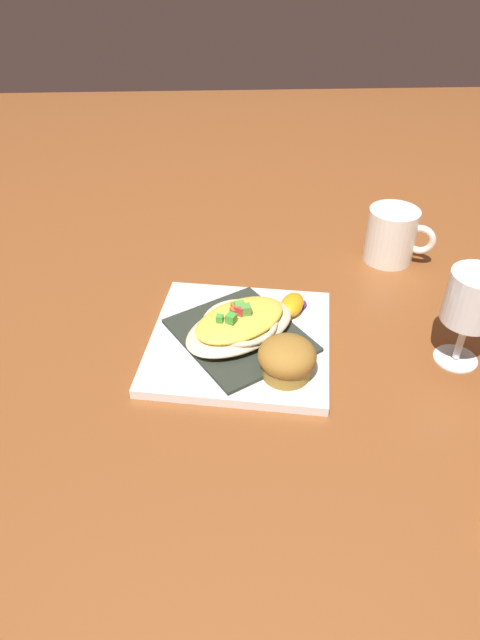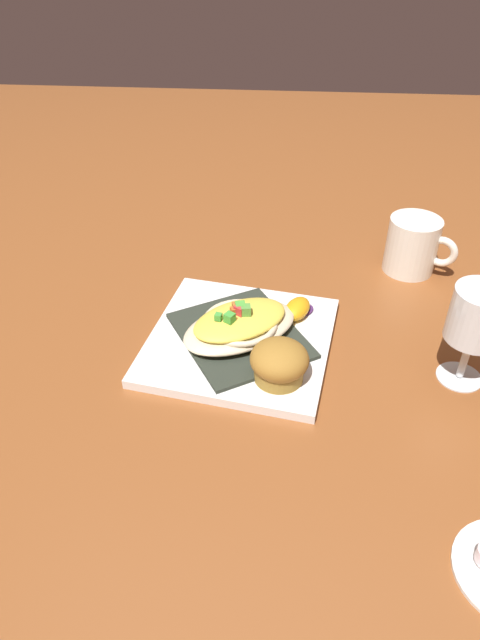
{
  "view_description": "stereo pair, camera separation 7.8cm",
  "coord_description": "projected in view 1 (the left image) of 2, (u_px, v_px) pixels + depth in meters",
  "views": [
    {
      "loc": [
        -0.03,
        -0.62,
        0.52
      ],
      "look_at": [
        0.0,
        0.0,
        0.04
      ],
      "focal_mm": 31.65,
      "sensor_mm": 36.0,
      "label": 1
    },
    {
      "loc": [
        0.05,
        -0.62,
        0.52
      ],
      "look_at": [
        0.0,
        0.0,
        0.04
      ],
      "focal_mm": 31.65,
      "sensor_mm": 36.0,
      "label": 2
    }
  ],
  "objects": [
    {
      "name": "gratin_dish",
      "position": [
        240.0,
        324.0,
        0.79
      ],
      "size": [
        0.2,
        0.18,
        0.05
      ],
      "color": "beige",
      "rests_on": "folded_napkin"
    },
    {
      "name": "muffin",
      "position": [
        287.0,
        359.0,
        0.73
      ],
      "size": [
        0.08,
        0.08,
        0.05
      ],
      "color": "olive",
      "rests_on": "square_plate"
    },
    {
      "name": "stemmed_glass",
      "position": [
        472.0,
        303.0,
        0.73
      ],
      "size": [
        0.07,
        0.07,
        0.14
      ],
      "color": "white",
      "rests_on": "ground_plane"
    },
    {
      "name": "ground_plane",
      "position": [
        240.0,
        344.0,
        0.81
      ],
      "size": [
        2.6,
        2.6,
        0.0
      ],
      "primitive_type": "plane",
      "color": "brown"
    },
    {
      "name": "square_plate",
      "position": [
        240.0,
        340.0,
        0.81
      ],
      "size": [
        0.29,
        0.29,
        0.01
      ],
      "primitive_type": "cube",
      "rotation": [
        0.0,
        0.0,
        -0.17
      ],
      "color": "white",
      "rests_on": "ground_plane"
    },
    {
      "name": "orange_garnish",
      "position": [
        292.0,
        305.0,
        0.85
      ],
      "size": [
        0.06,
        0.07,
        0.03
      ],
      "color": "#4B275F",
      "rests_on": "square_plate"
    },
    {
      "name": "coffee_mug",
      "position": [
        391.0,
        238.0,
        0.97
      ],
      "size": [
        0.11,
        0.09,
        0.09
      ],
      "color": "white",
      "rests_on": "ground_plane"
    },
    {
      "name": "folded_napkin",
      "position": [
        240.0,
        335.0,
        0.8
      ],
      "size": [
        0.23,
        0.24,
        0.01
      ],
      "primitive_type": "cube",
      "rotation": [
        0.0,
        0.0,
        0.54
      ],
      "color": "#2A3128",
      "rests_on": "square_plate"
    }
  ]
}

